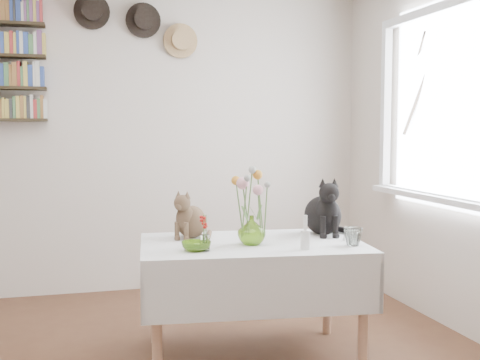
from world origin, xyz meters
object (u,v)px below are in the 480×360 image
object	(u,v)px
black_cat	(323,205)
tabby_cat	(191,213)
dining_table	(252,271)
flower_vase	(252,230)

from	to	relation	value
black_cat	tabby_cat	bearing A→B (deg)	-179.61
dining_table	tabby_cat	bearing A→B (deg)	140.75
dining_table	tabby_cat	size ratio (longest dim) A/B	4.59
dining_table	tabby_cat	distance (m)	0.51
dining_table	tabby_cat	xyz separation A→B (m)	(-0.31, 0.25, 0.31)
flower_vase	dining_table	bearing A→B (deg)	71.24
tabby_cat	flower_vase	bearing A→B (deg)	-8.19
dining_table	black_cat	distance (m)	0.63
black_cat	flower_vase	distance (m)	0.58
tabby_cat	black_cat	xyz separation A→B (m)	(0.81, -0.10, 0.03)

